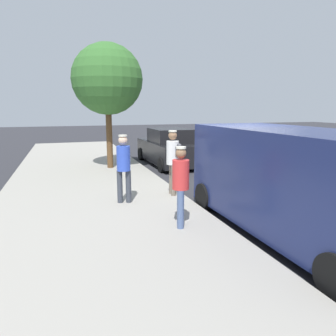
{
  "coord_description": "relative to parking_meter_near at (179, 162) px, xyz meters",
  "views": [
    {
      "loc": [
        4.13,
        7.12,
        2.56
      ],
      "look_at": [
        1.65,
        -0.34,
        1.05
      ],
      "focal_mm": 33.52,
      "sensor_mm": 36.0,
      "label": 1
    }
  ],
  "objects": [
    {
      "name": "parked_van",
      "position": [
        -1.5,
        2.47,
        -0.03
      ],
      "size": [
        2.17,
        5.22,
        2.15
      ],
      "color": "navy",
      "rests_on": "ground"
    },
    {
      "name": "parked_sedan_behind",
      "position": [
        -1.73,
        -5.97,
        -0.43
      ],
      "size": [
        2.01,
        4.43,
        1.65
      ],
      "color": "black",
      "rests_on": "ground"
    },
    {
      "name": "pedestrian_in_blue",
      "position": [
        1.38,
        -0.32,
        -0.02
      ],
      "size": [
        0.35,
        0.34,
        1.75
      ],
      "color": "#383D47",
      "rests_on": "sidewalk_slab"
    },
    {
      "name": "pedestrian_in_red",
      "position": [
        0.59,
        1.69,
        -0.08
      ],
      "size": [
        0.34,
        0.35,
        1.66
      ],
      "color": "#4C608C",
      "rests_on": "sidewalk_slab"
    },
    {
      "name": "parking_meter_near",
      "position": [
        0.0,
        0.0,
        0.0
      ],
      "size": [
        0.14,
        0.18,
        1.52
      ],
      "color": "gray",
      "rests_on": "sidewalk_slab"
    },
    {
      "name": "pedestrian_in_white",
      "position": [
        -0.05,
        -0.64,
        0.01
      ],
      "size": [
        0.34,
        0.36,
        1.8
      ],
      "color": "#726656",
      "rests_on": "sidewalk_slab"
    },
    {
      "name": "sidewalk_slab",
      "position": [
        2.15,
        0.34,
        -1.11
      ],
      "size": [
        5.0,
        32.0,
        0.15
      ],
      "primitive_type": "cube",
      "color": "#9E998E",
      "rests_on": "ground"
    },
    {
      "name": "ground_plane",
      "position": [
        -1.35,
        0.34,
        -1.18
      ],
      "size": [
        80.0,
        80.0,
        0.0
      ],
      "primitive_type": "plane",
      "color": "#2D2D33"
    },
    {
      "name": "street_tree",
      "position": [
        1.04,
        -5.29,
        2.46
      ],
      "size": [
        2.76,
        2.76,
        4.89
      ],
      "color": "brown",
      "rests_on": "sidewalk_slab"
    }
  ]
}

